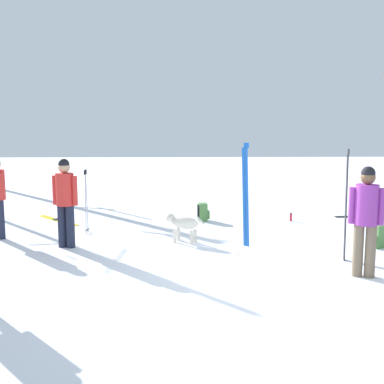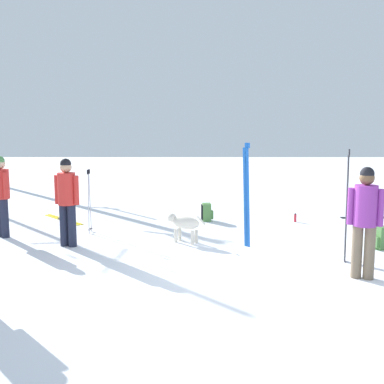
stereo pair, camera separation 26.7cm
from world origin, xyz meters
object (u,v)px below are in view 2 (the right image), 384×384
object	(u,v)px
ski_pair_planted_1	(345,206)
water_bottle_0	(294,218)
ski_pair_lying_0	(61,219)
backpack_0	(378,238)
person_0	(0,191)
ski_pair_planted_0	(245,195)
person_3	(65,197)
backpack_1	(205,212)
ski_pair_lying_1	(374,217)
person_1	(363,215)
dog	(183,224)
ski_poles_0	(88,199)

from	to	relation	value
ski_pair_planted_1	water_bottle_0	size ratio (longest dim) A/B	9.26
ski_pair_lying_0	backpack_0	distance (m)	7.39
person_0	water_bottle_0	size ratio (longest dim) A/B	8.20
backpack_0	ski_pair_planted_0	bearing A→B (deg)	175.48
person_3	backpack_1	xyz separation A→B (m)	(2.78, 2.47, -0.77)
backpack_0	ski_pair_lying_1	bearing A→B (deg)	69.22
backpack_0	backpack_1	distance (m)	4.17
person_1	dog	world-z (taller)	person_1
person_1	water_bottle_0	world-z (taller)	person_1
ski_pair_lying_1	ski_pair_lying_0	bearing A→B (deg)	-178.22
water_bottle_0	ski_pair_lying_0	bearing A→B (deg)	177.46
person_1	ski_pair_planted_1	bearing A→B (deg)	87.43
ski_pair_lying_1	ski_pair_planted_1	bearing A→B (deg)	-118.51
ski_pair_lying_0	ski_poles_0	world-z (taller)	ski_poles_0
ski_pair_planted_0	water_bottle_0	distance (m)	2.92
person_3	ski_pair_lying_0	size ratio (longest dim) A/B	1.21
person_3	backpack_1	bearing A→B (deg)	41.58
person_1	person_3	distance (m)	5.38
dog	ski_pair_lying_1	distance (m)	5.53
person_0	ski_pair_lying_1	size ratio (longest dim) A/B	0.94
ski_pair_planted_0	ski_pair_lying_0	bearing A→B (deg)	148.89
ski_pair_lying_0	ski_pair_lying_1	distance (m)	8.00
person_0	ski_pair_lying_0	size ratio (longest dim) A/B	1.21
ski_pair_lying_0	dog	bearing A→B (deg)	-36.60
backpack_1	water_bottle_0	distance (m)	2.18
ski_pair_lying_1	dog	bearing A→B (deg)	-152.46
ski_pair_planted_1	ski_pair_lying_0	bearing A→B (deg)	148.73
person_0	ski_pair_lying_1	distance (m)	9.03
water_bottle_0	backpack_0	bearing A→B (deg)	-67.91
person_1	ski_poles_0	xyz separation A→B (m)	(-4.86, 3.13, -0.23)
person_0	water_bottle_0	bearing A→B (deg)	13.43
ski_pair_lying_1	water_bottle_0	world-z (taller)	water_bottle_0
person_0	ski_pair_planted_1	world-z (taller)	ski_pair_planted_1
backpack_0	person_0	bearing A→B (deg)	172.62
person_0	backpack_0	size ratio (longest dim) A/B	3.90
dog	backpack_0	distance (m)	3.77
person_0	ski_poles_0	size ratio (longest dim) A/B	1.23
ski_poles_0	water_bottle_0	xyz separation A→B (m)	(4.80, 1.15, -0.65)
ski_poles_0	backpack_0	xyz separation A→B (m)	(5.83, -1.39, -0.53)
ski_pair_lying_1	ski_poles_0	bearing A→B (deg)	-166.66
backpack_1	person_1	bearing A→B (deg)	-63.04
person_0	water_bottle_0	distance (m)	6.79
dog	water_bottle_0	xyz separation A→B (m)	(2.70, 2.05, -0.29)
ski_pair_planted_1	person_0	bearing A→B (deg)	165.10
backpack_0	backpack_1	world-z (taller)	same
person_1	backpack_1	distance (m)	4.99
ski_pair_planted_1	ski_pair_lying_0	size ratio (longest dim) A/B	1.36
ski_pair_planted_1	ski_poles_0	xyz separation A→B (m)	(-4.90, 2.18, -0.21)
ski_pair_planted_0	ski_pair_lying_1	distance (m)	4.76
person_3	water_bottle_0	size ratio (longest dim) A/B	8.20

